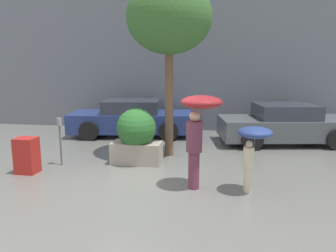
{
  "coord_description": "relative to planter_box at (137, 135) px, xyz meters",
  "views": [
    {
      "loc": [
        1.89,
        -6.97,
        2.71
      ],
      "look_at": [
        0.48,
        1.6,
        1.05
      ],
      "focal_mm": 35.0,
      "sensor_mm": 36.0,
      "label": 1
    }
  ],
  "objects": [
    {
      "name": "person_child",
      "position": [
        2.94,
        -1.65,
        0.36
      ],
      "size": [
        0.72,
        0.72,
        1.43
      ],
      "rotation": [
        0.0,
        0.0,
        -0.22
      ],
      "color": "beige",
      "rests_on": "ground"
    },
    {
      "name": "street_tree",
      "position": [
        0.75,
        0.94,
        3.16
      ],
      "size": [
        2.41,
        2.41,
        5.0
      ],
      "color": "brown",
      "rests_on": "ground"
    },
    {
      "name": "parked_car_near",
      "position": [
        -1.1,
        3.47,
        -0.14
      ],
      "size": [
        4.79,
        2.56,
        1.36
      ],
      "rotation": [
        0.0,
        0.0,
        1.72
      ],
      "color": "navy",
      "rests_on": "ground"
    },
    {
      "name": "parking_meter",
      "position": [
        -1.98,
        -0.5,
        0.14
      ],
      "size": [
        0.14,
        0.14,
        1.29
      ],
      "color": "#595B60",
      "rests_on": "ground"
    },
    {
      "name": "parked_car_far",
      "position": [
        4.43,
        3.07,
        -0.14
      ],
      "size": [
        4.63,
        2.64,
        1.36
      ],
      "rotation": [
        0.0,
        0.0,
        1.75
      ],
      "color": "#4C5156",
      "rests_on": "ground"
    },
    {
      "name": "building_facade",
      "position": [
        0.38,
        5.0,
        2.22
      ],
      "size": [
        18.0,
        0.3,
        6.0
      ],
      "color": "slate",
      "rests_on": "ground"
    },
    {
      "name": "planter_box",
      "position": [
        0.0,
        0.0,
        0.0
      ],
      "size": [
        1.36,
        1.07,
        1.53
      ],
      "color": "#9E9384",
      "rests_on": "ground"
    },
    {
      "name": "newspaper_box",
      "position": [
        -2.51,
        -1.25,
        -0.33
      ],
      "size": [
        0.5,
        0.44,
        0.9
      ],
      "color": "#B2231E",
      "rests_on": "ground"
    },
    {
      "name": "ground_plane",
      "position": [
        0.38,
        -1.5,
        -0.78
      ],
      "size": [
        40.0,
        40.0,
        0.0
      ],
      "primitive_type": "plane",
      "color": "slate"
    },
    {
      "name": "person_adult",
      "position": [
        1.8,
        -1.58,
        0.75
      ],
      "size": [
        0.88,
        0.88,
        2.05
      ],
      "rotation": [
        0.0,
        0.0,
        0.49
      ],
      "color": "brown",
      "rests_on": "ground"
    }
  ]
}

